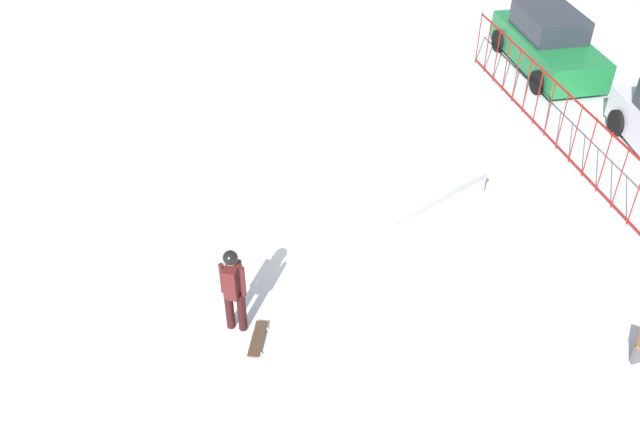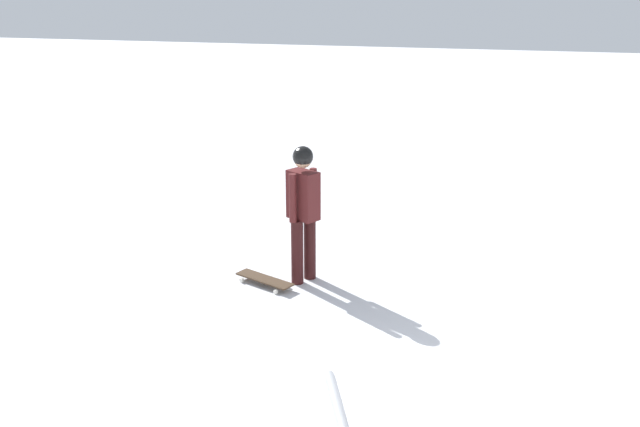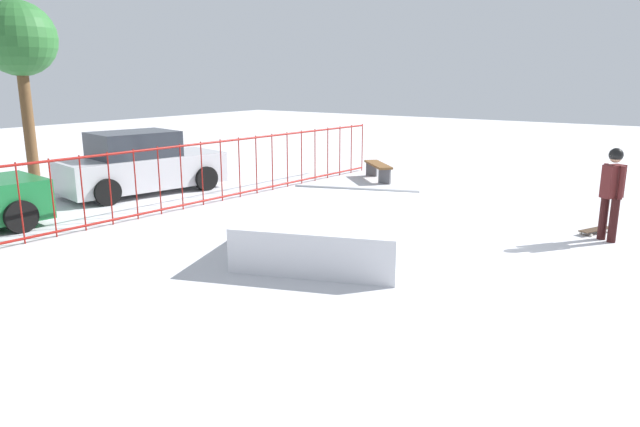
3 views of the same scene
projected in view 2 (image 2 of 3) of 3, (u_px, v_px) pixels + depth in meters
name	position (u px, v px, depth m)	size (l,w,h in m)	color
ground_plane	(431.00, 427.00, 6.48)	(60.00, 60.00, 0.00)	silver
skater	(303.00, 204.00, 9.15)	(0.44, 0.39, 1.73)	black
skateboard	(265.00, 280.00, 9.31)	(0.81, 0.52, 0.09)	#3F2D1E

